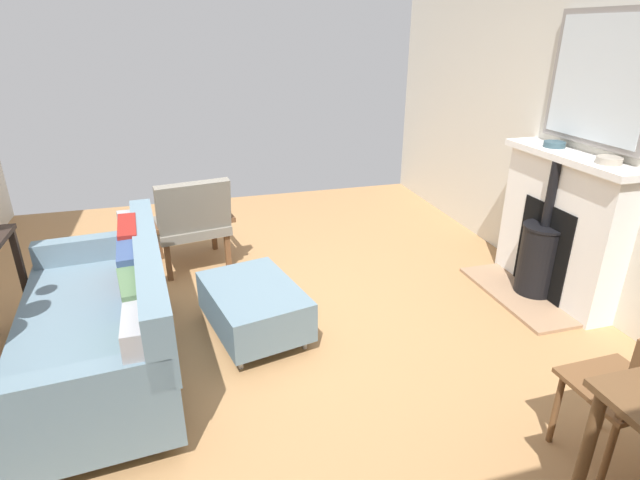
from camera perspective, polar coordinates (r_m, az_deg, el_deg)
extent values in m
cube|color=#A87A4C|center=(3.54, -5.75, -10.85)|extent=(4.90, 6.32, 0.01)
cube|color=beige|center=(4.14, 29.88, 12.63)|extent=(0.12, 6.32, 2.85)
cube|color=#9E7A5B|center=(4.26, 21.47, -5.93)|extent=(0.37, 1.05, 0.03)
cube|color=white|center=(4.23, 25.81, 1.07)|extent=(0.23, 1.11, 1.09)
cube|color=black|center=(4.22, 24.46, -0.97)|extent=(0.06, 0.55, 0.72)
cylinder|color=black|center=(4.23, 23.84, -2.15)|extent=(0.30, 0.30, 0.54)
cylinder|color=black|center=(4.13, 24.46, 1.39)|extent=(0.32, 0.32, 0.02)
cylinder|color=black|center=(4.05, 25.05, 4.77)|extent=(0.07, 0.07, 0.50)
cube|color=white|center=(4.06, 26.92, 8.50)|extent=(0.28, 1.19, 0.05)
cube|color=gray|center=(4.06, 29.58, 15.82)|extent=(0.04, 0.92, 0.90)
cube|color=silver|center=(4.05, 29.37, 15.84)|extent=(0.01, 0.84, 0.82)
cylinder|color=#334C56|center=(4.22, 25.34, 9.90)|extent=(0.16, 0.16, 0.04)
torus|color=#334C56|center=(4.22, 25.38, 10.12)|extent=(0.16, 0.16, 0.01)
cylinder|color=#9E9384|center=(3.85, 30.29, 7.90)|extent=(0.16, 0.16, 0.04)
torus|color=#9E9384|center=(3.84, 30.35, 8.16)|extent=(0.16, 0.16, 0.01)
cylinder|color=#B2B2B7|center=(4.07, -28.10, -8.01)|extent=(0.04, 0.04, 0.10)
cylinder|color=#B2B2B7|center=(2.89, -30.96, -22.32)|extent=(0.04, 0.04, 0.10)
cylinder|color=#B2B2B7|center=(4.01, -18.80, -6.81)|extent=(0.04, 0.04, 0.10)
cylinder|color=#B2B2B7|center=(2.81, -16.91, -21.01)|extent=(0.04, 0.04, 0.10)
cube|color=slate|center=(3.28, -24.30, -10.25)|extent=(0.98, 1.79, 0.34)
cube|color=slate|center=(3.09, -18.96, -3.70)|extent=(0.30, 1.72, 0.39)
cube|color=slate|center=(3.88, -24.55, -0.84)|extent=(0.79, 0.19, 0.17)
cube|color=slate|center=(2.48, -25.86, -14.94)|extent=(0.79, 0.19, 0.17)
cube|color=#99999E|center=(3.69, -20.99, -0.19)|extent=(0.19, 0.37, 0.36)
cube|color=maroon|center=(3.42, -20.94, -1.53)|extent=(0.15, 0.43, 0.42)
cube|color=#334775|center=(3.13, -20.77, -3.98)|extent=(0.15, 0.40, 0.40)
cube|color=#4C6B47|center=(2.81, -20.51, -7.55)|extent=(0.17, 0.37, 0.35)
cube|color=#99999E|center=(2.53, -20.23, -11.49)|extent=(0.13, 0.33, 0.33)
cylinder|color=#B2B2B7|center=(3.75, -12.52, -8.29)|extent=(0.04, 0.04, 0.09)
cylinder|color=#B2B2B7|center=(3.23, -9.11, -13.73)|extent=(0.04, 0.04, 0.09)
cylinder|color=#B2B2B7|center=(3.87, -6.13, -6.80)|extent=(0.04, 0.04, 0.09)
cylinder|color=#B2B2B7|center=(3.36, -1.77, -11.73)|extent=(0.04, 0.04, 0.09)
cube|color=slate|center=(3.45, -7.62, -7.42)|extent=(0.73, 0.92, 0.27)
cube|color=brown|center=(4.85, -12.12, 0.85)|extent=(0.05, 0.05, 0.35)
cube|color=brown|center=(4.77, -18.04, -0.18)|extent=(0.05, 0.05, 0.35)
cube|color=brown|center=(4.42, -10.56, -1.23)|extent=(0.05, 0.05, 0.35)
cube|color=brown|center=(4.33, -17.04, -2.41)|extent=(0.05, 0.05, 0.35)
cube|color=slate|center=(4.51, -14.68, 1.57)|extent=(0.69, 0.66, 0.08)
cube|color=slate|center=(4.20, -14.29, 3.68)|extent=(0.62, 0.25, 0.43)
cube|color=brown|center=(4.55, -10.86, 3.29)|extent=(0.13, 0.53, 0.04)
cube|color=brown|center=(4.44, -18.81, 1.96)|extent=(0.13, 0.53, 0.04)
cube|color=black|center=(3.92, -30.84, -4.19)|extent=(0.04, 0.04, 0.77)
cylinder|color=brown|center=(2.42, 28.01, -21.73)|extent=(0.05, 0.05, 0.72)
cylinder|color=brown|center=(3.07, 30.13, -15.25)|extent=(0.03, 0.03, 0.42)
cylinder|color=brown|center=(2.87, 25.50, -17.10)|extent=(0.03, 0.03, 0.42)
cylinder|color=brown|center=(2.72, 30.14, -20.79)|extent=(0.03, 0.03, 0.42)
cube|color=brown|center=(2.77, 31.06, -14.32)|extent=(0.41, 0.41, 0.02)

